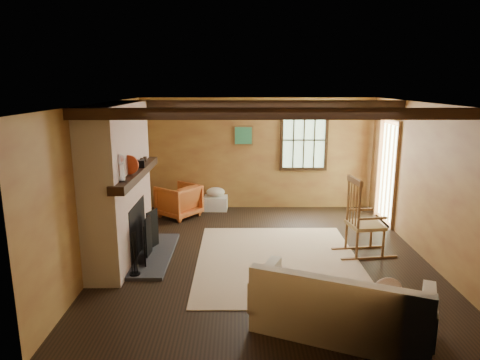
{
  "coord_description": "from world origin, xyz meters",
  "views": [
    {
      "loc": [
        -0.43,
        -6.39,
        2.69
      ],
      "look_at": [
        -0.39,
        0.4,
        1.15
      ],
      "focal_mm": 32.0,
      "sensor_mm": 36.0,
      "label": 1
    }
  ],
  "objects_px": {
    "fireplace": "(121,189)",
    "sofa": "(341,310)",
    "rocking_chair": "(363,222)",
    "armchair": "(179,201)",
    "laundry_basket": "(216,203)"
  },
  "relations": [
    {
      "from": "fireplace",
      "to": "sofa",
      "type": "distance_m",
      "value": 3.73
    },
    {
      "from": "rocking_chair",
      "to": "armchair",
      "type": "xyz_separation_m",
      "value": [
        -3.2,
        2.01,
        -0.2
      ]
    },
    {
      "from": "rocking_chair",
      "to": "laundry_basket",
      "type": "distance_m",
      "value": 3.52
    },
    {
      "from": "fireplace",
      "to": "armchair",
      "type": "bearing_deg",
      "value": 74.12
    },
    {
      "from": "laundry_basket",
      "to": "sofa",
      "type": "bearing_deg",
      "value": -71.26
    },
    {
      "from": "rocking_chair",
      "to": "laundry_basket",
      "type": "bearing_deg",
      "value": 36.91
    },
    {
      "from": "fireplace",
      "to": "rocking_chair",
      "type": "distance_m",
      "value": 3.83
    },
    {
      "from": "rocking_chair",
      "to": "armchair",
      "type": "relative_size",
      "value": 1.71
    },
    {
      "from": "fireplace",
      "to": "armchair",
      "type": "xyz_separation_m",
      "value": [
        0.59,
        2.07,
        -0.76
      ]
    },
    {
      "from": "fireplace",
      "to": "armchair",
      "type": "height_order",
      "value": "fireplace"
    },
    {
      "from": "armchair",
      "to": "rocking_chair",
      "type": "bearing_deg",
      "value": 96.08
    },
    {
      "from": "rocking_chair",
      "to": "armchair",
      "type": "height_order",
      "value": "rocking_chair"
    },
    {
      "from": "sofa",
      "to": "laundry_basket",
      "type": "distance_m",
      "value": 4.98
    },
    {
      "from": "fireplace",
      "to": "sofa",
      "type": "relative_size",
      "value": 1.16
    },
    {
      "from": "laundry_basket",
      "to": "rocking_chair",
      "type": "bearing_deg",
      "value": -45.24
    }
  ]
}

